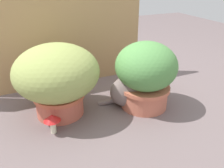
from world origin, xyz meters
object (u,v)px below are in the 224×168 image
leafy_planter (146,74)px  cat (132,90)px  grass_planter (57,77)px  mushroom_ornament_red (52,119)px

leafy_planter → cat: leafy_planter is taller
grass_planter → mushroom_ornament_red: grass_planter is taller
leafy_planter → cat: (-0.08, 0.03, -0.12)m
grass_planter → leafy_planter: 0.56m
cat → grass_planter: bearing=167.2°
cat → mushroom_ornament_red: cat is taller
grass_planter → cat: grass_planter is taller
cat → mushroom_ornament_red: size_ratio=3.04×
leafy_planter → cat: bearing=157.1°
grass_planter → cat: 0.50m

